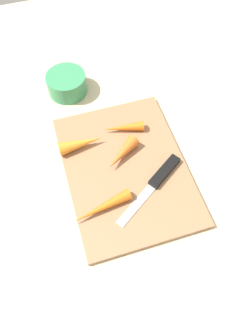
{
  "coord_description": "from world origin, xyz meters",
  "views": [
    {
      "loc": [
        0.35,
        -0.11,
        0.63
      ],
      "look_at": [
        0.0,
        0.0,
        0.01
      ],
      "focal_mm": 35.07,
      "sensor_mm": 36.0,
      "label": 1
    }
  ],
  "objects_px": {
    "carrot_shortest": "(122,153)",
    "carrot_long": "(81,143)",
    "knife": "(161,176)",
    "carrot_longest": "(102,208)",
    "carrot_short": "(123,128)",
    "cutting_board": "(126,169)",
    "small_bowl": "(67,84)"
  },
  "relations": [
    {
      "from": "carrot_shortest",
      "to": "carrot_long",
      "type": "relative_size",
      "value": 0.9
    },
    {
      "from": "knife",
      "to": "carrot_longest",
      "type": "bearing_deg",
      "value": -19.18
    },
    {
      "from": "carrot_longest",
      "to": "carrot_short",
      "type": "xyz_separation_m",
      "value": [
        -0.18,
        0.1,
        -0.0
      ]
    },
    {
      "from": "knife",
      "to": "carrot_shortest",
      "type": "xyz_separation_m",
      "value": [
        -0.07,
        -0.06,
        0.01
      ]
    },
    {
      "from": "carrot_long",
      "to": "knife",
      "type": "bearing_deg",
      "value": -42.91
    },
    {
      "from": "cutting_board",
      "to": "knife",
      "type": "height_order",
      "value": "knife"
    },
    {
      "from": "cutting_board",
      "to": "carrot_short",
      "type": "relative_size",
      "value": 3.79
    },
    {
      "from": "knife",
      "to": "carrot_long",
      "type": "bearing_deg",
      "value": -75.01
    },
    {
      "from": "carrot_long",
      "to": "small_bowl",
      "type": "xyz_separation_m",
      "value": [
        -0.19,
        0.01,
        -0.0
      ]
    },
    {
      "from": "carrot_shortest",
      "to": "carrot_short",
      "type": "bearing_deg",
      "value": -144.72
    },
    {
      "from": "knife",
      "to": "carrot_long",
      "type": "height_order",
      "value": "carrot_long"
    },
    {
      "from": "carrot_short",
      "to": "carrot_long",
      "type": "bearing_deg",
      "value": 20.05
    },
    {
      "from": "small_bowl",
      "to": "carrot_short",
      "type": "bearing_deg",
      "value": 28.89
    },
    {
      "from": "knife",
      "to": "carrot_long",
      "type": "relative_size",
      "value": 1.77
    },
    {
      "from": "carrot_longest",
      "to": "knife",
      "type": "bearing_deg",
      "value": -177.16
    },
    {
      "from": "cutting_board",
      "to": "knife",
      "type": "relative_size",
      "value": 2.04
    },
    {
      "from": "carrot_short",
      "to": "knife",
      "type": "bearing_deg",
      "value": 116.57
    },
    {
      "from": "carrot_longest",
      "to": "carrot_shortest",
      "type": "height_order",
      "value": "carrot_shortest"
    },
    {
      "from": "carrot_shortest",
      "to": "small_bowl",
      "type": "height_order",
      "value": "small_bowl"
    },
    {
      "from": "carrot_shortest",
      "to": "carrot_long",
      "type": "distance_m",
      "value": 0.1
    },
    {
      "from": "carrot_long",
      "to": "small_bowl",
      "type": "height_order",
      "value": "small_bowl"
    },
    {
      "from": "knife",
      "to": "carrot_short",
      "type": "bearing_deg",
      "value": -108.21
    },
    {
      "from": "cutting_board",
      "to": "carrot_short",
      "type": "xyz_separation_m",
      "value": [
        -0.1,
        0.02,
        0.02
      ]
    },
    {
      "from": "carrot_long",
      "to": "small_bowl",
      "type": "relative_size",
      "value": 1.0
    },
    {
      "from": "carrot_longest",
      "to": "carrot_shortest",
      "type": "bearing_deg",
      "value": -137.06
    },
    {
      "from": "knife",
      "to": "small_bowl",
      "type": "distance_m",
      "value": 0.35
    },
    {
      "from": "carrot_shortest",
      "to": "small_bowl",
      "type": "xyz_separation_m",
      "value": [
        -0.25,
        -0.07,
        -0.0
      ]
    },
    {
      "from": "knife",
      "to": "carrot_shortest",
      "type": "relative_size",
      "value": 1.96
    },
    {
      "from": "small_bowl",
      "to": "carrot_long",
      "type": "bearing_deg",
      "value": -2.29
    },
    {
      "from": "cutting_board",
      "to": "small_bowl",
      "type": "xyz_separation_m",
      "value": [
        -0.28,
        -0.07,
        0.02
      ]
    },
    {
      "from": "cutting_board",
      "to": "carrot_shortest",
      "type": "height_order",
      "value": "carrot_shortest"
    },
    {
      "from": "carrot_short",
      "to": "carrot_long",
      "type": "height_order",
      "value": "carrot_long"
    }
  ]
}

